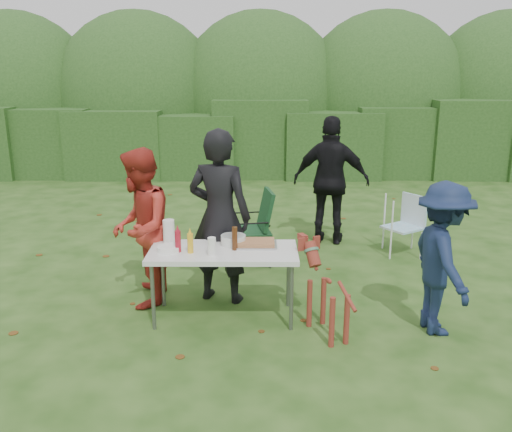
{
  "coord_description": "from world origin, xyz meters",
  "views": [
    {
      "loc": [
        -0.01,
        -4.94,
        2.51
      ],
      "look_at": [
        -0.05,
        0.61,
        1.0
      ],
      "focal_mm": 38.0,
      "sensor_mm": 36.0,
      "label": 1
    }
  ],
  "objects_px": {
    "folding_table": "(223,255)",
    "beer_bottle": "(235,238)",
    "child": "(442,259)",
    "lawn_chair": "(403,225)",
    "ketchup_bottle": "(178,241)",
    "person_black_puffy": "(331,181)",
    "dog": "(328,294)",
    "mustard_bottle": "(190,243)",
    "person_red_jacket": "(140,228)",
    "person_cook": "(220,217)",
    "camping_chair": "(249,227)",
    "paper_towel_roll": "(169,232)"
  },
  "relations": [
    {
      "from": "folding_table",
      "to": "beer_bottle",
      "type": "xyz_separation_m",
      "value": [
        0.12,
        0.01,
        0.17
      ]
    },
    {
      "from": "child",
      "to": "lawn_chair",
      "type": "bearing_deg",
      "value": -11.37
    },
    {
      "from": "ketchup_bottle",
      "to": "person_black_puffy",
      "type": "bearing_deg",
      "value": 54.51
    },
    {
      "from": "folding_table",
      "to": "dog",
      "type": "distance_m",
      "value": 1.12
    },
    {
      "from": "mustard_bottle",
      "to": "person_black_puffy",
      "type": "bearing_deg",
      "value": 56.71
    },
    {
      "from": "person_red_jacket",
      "to": "ketchup_bottle",
      "type": "relative_size",
      "value": 7.81
    },
    {
      "from": "person_cook",
      "to": "ketchup_bottle",
      "type": "bearing_deg",
      "value": 71.0
    },
    {
      "from": "child",
      "to": "dog",
      "type": "distance_m",
      "value": 1.15
    },
    {
      "from": "camping_chair",
      "to": "beer_bottle",
      "type": "relative_size",
      "value": 4.14
    },
    {
      "from": "dog",
      "to": "ketchup_bottle",
      "type": "bearing_deg",
      "value": 55.31
    },
    {
      "from": "lawn_chair",
      "to": "ketchup_bottle",
      "type": "distance_m",
      "value": 3.53
    },
    {
      "from": "dog",
      "to": "lawn_chair",
      "type": "bearing_deg",
      "value": -51.27
    },
    {
      "from": "person_red_jacket",
      "to": "paper_towel_roll",
      "type": "relative_size",
      "value": 6.61
    },
    {
      "from": "child",
      "to": "camping_chair",
      "type": "bearing_deg",
      "value": 38.87
    },
    {
      "from": "person_black_puffy",
      "to": "camping_chair",
      "type": "bearing_deg",
      "value": 49.24
    },
    {
      "from": "camping_chair",
      "to": "mustard_bottle",
      "type": "relative_size",
      "value": 4.97
    },
    {
      "from": "person_cook",
      "to": "dog",
      "type": "xyz_separation_m",
      "value": [
        1.09,
        -0.85,
        -0.53
      ]
    },
    {
      "from": "ketchup_bottle",
      "to": "paper_towel_roll",
      "type": "relative_size",
      "value": 0.85
    },
    {
      "from": "child",
      "to": "lawn_chair",
      "type": "distance_m",
      "value": 2.35
    },
    {
      "from": "person_cook",
      "to": "mustard_bottle",
      "type": "distance_m",
      "value": 0.62
    },
    {
      "from": "folding_table",
      "to": "lawn_chair",
      "type": "bearing_deg",
      "value": 40.82
    },
    {
      "from": "beer_bottle",
      "to": "paper_towel_roll",
      "type": "relative_size",
      "value": 0.92
    },
    {
      "from": "person_black_puffy",
      "to": "ketchup_bottle",
      "type": "bearing_deg",
      "value": 66.94
    },
    {
      "from": "folding_table",
      "to": "beer_bottle",
      "type": "relative_size",
      "value": 6.25
    },
    {
      "from": "dog",
      "to": "paper_towel_roll",
      "type": "height_order",
      "value": "paper_towel_roll"
    },
    {
      "from": "lawn_chair",
      "to": "beer_bottle",
      "type": "distance_m",
      "value": 3.06
    },
    {
      "from": "folding_table",
      "to": "mustard_bottle",
      "type": "height_order",
      "value": "mustard_bottle"
    },
    {
      "from": "lawn_chair",
      "to": "ketchup_bottle",
      "type": "height_order",
      "value": "ketchup_bottle"
    },
    {
      "from": "child",
      "to": "paper_towel_roll",
      "type": "bearing_deg",
      "value": 74.56
    },
    {
      "from": "person_red_jacket",
      "to": "ketchup_bottle",
      "type": "xyz_separation_m",
      "value": [
        0.47,
        -0.43,
        -0.01
      ]
    },
    {
      "from": "child",
      "to": "camping_chair",
      "type": "relative_size",
      "value": 1.51
    },
    {
      "from": "beer_bottle",
      "to": "paper_towel_roll",
      "type": "xyz_separation_m",
      "value": [
        -0.69,
        0.19,
        0.01
      ]
    },
    {
      "from": "person_red_jacket",
      "to": "child",
      "type": "distance_m",
      "value": 3.11
    },
    {
      "from": "person_red_jacket",
      "to": "dog",
      "type": "relative_size",
      "value": 1.91
    },
    {
      "from": "person_red_jacket",
      "to": "beer_bottle",
      "type": "height_order",
      "value": "person_red_jacket"
    },
    {
      "from": "camping_chair",
      "to": "mustard_bottle",
      "type": "xyz_separation_m",
      "value": [
        -0.55,
        -1.75,
        0.34
      ]
    },
    {
      "from": "person_red_jacket",
      "to": "ketchup_bottle",
      "type": "distance_m",
      "value": 0.64
    },
    {
      "from": "person_black_puffy",
      "to": "mustard_bottle",
      "type": "height_order",
      "value": "person_black_puffy"
    },
    {
      "from": "person_black_puffy",
      "to": "ketchup_bottle",
      "type": "xyz_separation_m",
      "value": [
        -1.85,
        -2.6,
        -0.09
      ]
    },
    {
      "from": "folding_table",
      "to": "dog",
      "type": "relative_size",
      "value": 1.67
    },
    {
      "from": "dog",
      "to": "person_black_puffy",
      "type": "bearing_deg",
      "value": -29.84
    },
    {
      "from": "lawn_chair",
      "to": "dog",
      "type": "bearing_deg",
      "value": 27.21
    },
    {
      "from": "mustard_bottle",
      "to": "paper_towel_roll",
      "type": "bearing_deg",
      "value": 132.43
    },
    {
      "from": "folding_table",
      "to": "ketchup_bottle",
      "type": "xyz_separation_m",
      "value": [
        -0.45,
        -0.06,
        0.16
      ]
    },
    {
      "from": "paper_towel_roll",
      "to": "mustard_bottle",
      "type": "bearing_deg",
      "value": -47.57
    },
    {
      "from": "beer_bottle",
      "to": "lawn_chair",
      "type": "bearing_deg",
      "value": 42.18
    },
    {
      "from": "lawn_chair",
      "to": "beer_bottle",
      "type": "relative_size",
      "value": 3.47
    },
    {
      "from": "camping_chair",
      "to": "ketchup_bottle",
      "type": "xyz_separation_m",
      "value": [
        -0.67,
        -1.72,
        0.35
      ]
    },
    {
      "from": "child",
      "to": "paper_towel_roll",
      "type": "height_order",
      "value": "child"
    },
    {
      "from": "mustard_bottle",
      "to": "beer_bottle",
      "type": "bearing_deg",
      "value": 12.33
    }
  ]
}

